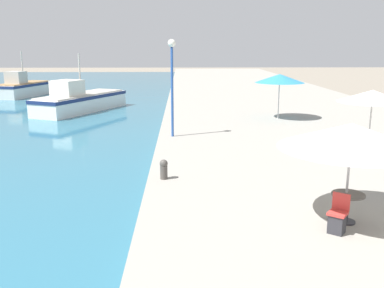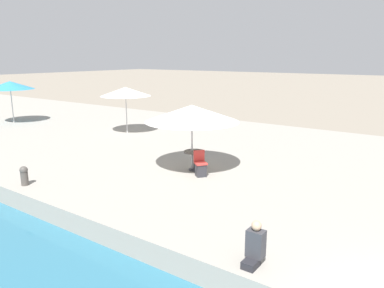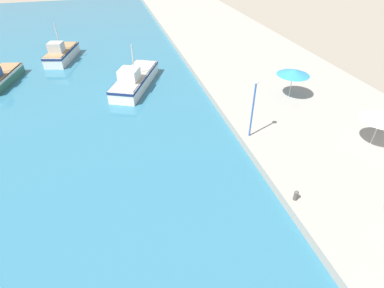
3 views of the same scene
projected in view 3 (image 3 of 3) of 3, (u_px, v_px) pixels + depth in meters
quay_promenade at (243, 53)px, 38.71m from camera, size 16.00×90.00×0.64m
fishing_boat_mid at (135, 79)px, 30.57m from camera, size 5.93×8.85×4.31m
fishing_boat_distant at (61, 53)px, 36.87m from camera, size 3.91×6.86×4.40m
cafe_umbrella_white at (382, 117)px, 20.42m from camera, size 2.75×2.75×2.54m
cafe_umbrella_striped at (294, 72)px, 26.53m from camera, size 2.89×2.89×2.65m
mooring_bollard at (296, 195)px, 17.12m from camera, size 0.26×0.26×0.65m
lamppost at (254, 99)px, 20.86m from camera, size 0.36×0.36×4.56m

